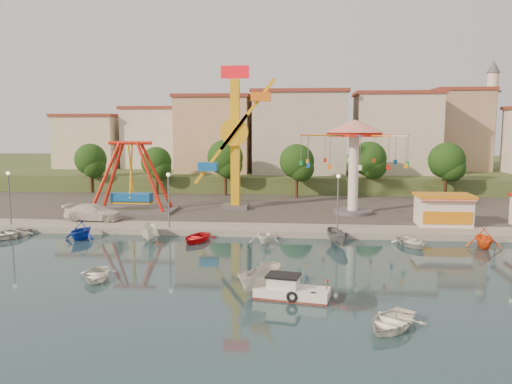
# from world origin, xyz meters

# --- Properties ---
(ground) EXTENTS (200.00, 200.00, 0.00)m
(ground) POSITION_xyz_m (0.00, 0.00, 0.00)
(ground) COLOR #15313B
(ground) RESTS_ON ground
(quay_deck) EXTENTS (200.00, 100.00, 0.60)m
(quay_deck) POSITION_xyz_m (0.00, 62.00, 0.30)
(quay_deck) COLOR #9E998E
(quay_deck) RESTS_ON ground
(asphalt_pad) EXTENTS (90.00, 28.00, 0.01)m
(asphalt_pad) POSITION_xyz_m (0.00, 30.00, 0.60)
(asphalt_pad) COLOR #4C4944
(asphalt_pad) RESTS_ON quay_deck
(hill_terrace) EXTENTS (200.00, 60.00, 3.00)m
(hill_terrace) POSITION_xyz_m (0.00, 67.00, 1.50)
(hill_terrace) COLOR #384C26
(hill_terrace) RESTS_ON ground
(pirate_ship_ride) EXTENTS (10.00, 5.00, 8.00)m
(pirate_ship_ride) POSITION_xyz_m (-14.66, 21.71, 4.39)
(pirate_ship_ride) COLOR #59595E
(pirate_ship_ride) RESTS_ON quay_deck
(kamikaze_tower) EXTENTS (6.40, 3.10, 16.50)m
(kamikaze_tower) POSITION_xyz_m (-2.75, 24.23, 8.50)
(kamikaze_tower) COLOR #59595E
(kamikaze_tower) RESTS_ON quay_deck
(wave_swinger) EXTENTS (11.60, 11.60, 10.40)m
(wave_swinger) POSITION_xyz_m (10.34, 22.42, 8.20)
(wave_swinger) COLOR #59595E
(wave_swinger) RESTS_ON quay_deck
(booth_left) EXTENTS (5.40, 3.78, 3.08)m
(booth_left) POSITION_xyz_m (18.51, 16.49, 2.16)
(booth_left) COLOR white
(booth_left) RESTS_ON quay_deck
(lamp_post_0) EXTENTS (0.14, 0.14, 5.00)m
(lamp_post_0) POSITION_xyz_m (-24.00, 13.00, 3.10)
(lamp_post_0) COLOR #59595E
(lamp_post_0) RESTS_ON quay_deck
(lamp_post_1) EXTENTS (0.14, 0.14, 5.00)m
(lamp_post_1) POSITION_xyz_m (-8.00, 13.00, 3.10)
(lamp_post_1) COLOR #59595E
(lamp_post_1) RESTS_ON quay_deck
(lamp_post_2) EXTENTS (0.14, 0.14, 5.00)m
(lamp_post_2) POSITION_xyz_m (8.00, 13.00, 3.10)
(lamp_post_2) COLOR #59595E
(lamp_post_2) RESTS_ON quay_deck
(tree_0) EXTENTS (4.60, 4.60, 7.19)m
(tree_0) POSITION_xyz_m (-26.00, 36.98, 5.47)
(tree_0) COLOR #382314
(tree_0) RESTS_ON quay_deck
(tree_1) EXTENTS (4.35, 4.35, 6.80)m
(tree_1) POSITION_xyz_m (-16.00, 36.24, 5.20)
(tree_1) COLOR #382314
(tree_1) RESTS_ON quay_deck
(tree_2) EXTENTS (5.02, 5.02, 7.85)m
(tree_2) POSITION_xyz_m (-6.00, 35.81, 5.92)
(tree_2) COLOR #382314
(tree_2) RESTS_ON quay_deck
(tree_3) EXTENTS (4.68, 4.68, 7.32)m
(tree_3) POSITION_xyz_m (4.00, 34.36, 5.55)
(tree_3) COLOR #382314
(tree_3) RESTS_ON quay_deck
(tree_4) EXTENTS (4.86, 4.86, 7.60)m
(tree_4) POSITION_xyz_m (14.00, 37.35, 5.75)
(tree_4) COLOR #382314
(tree_4) RESTS_ON quay_deck
(tree_5) EXTENTS (4.83, 4.83, 7.54)m
(tree_5) POSITION_xyz_m (24.00, 35.54, 5.71)
(tree_5) COLOR #382314
(tree_5) RESTS_ON quay_deck
(building_0) EXTENTS (9.26, 9.53, 11.87)m
(building_0) POSITION_xyz_m (-33.37, 46.06, 8.93)
(building_0) COLOR beige
(building_0) RESTS_ON hill_terrace
(building_1) EXTENTS (12.33, 9.01, 8.63)m
(building_1) POSITION_xyz_m (-21.33, 51.38, 7.32)
(building_1) COLOR silver
(building_1) RESTS_ON hill_terrace
(building_2) EXTENTS (11.95, 9.28, 11.23)m
(building_2) POSITION_xyz_m (-8.19, 51.96, 8.62)
(building_2) COLOR tan
(building_2) RESTS_ON hill_terrace
(building_3) EXTENTS (12.59, 10.50, 9.20)m
(building_3) POSITION_xyz_m (5.60, 48.80, 7.60)
(building_3) COLOR beige
(building_3) RESTS_ON hill_terrace
(building_4) EXTENTS (10.75, 9.23, 9.24)m
(building_4) POSITION_xyz_m (19.07, 52.20, 7.62)
(building_4) COLOR beige
(building_4) RESTS_ON hill_terrace
(building_5) EXTENTS (12.77, 10.96, 11.21)m
(building_5) POSITION_xyz_m (32.37, 50.33, 8.61)
(building_5) COLOR tan
(building_5) RESTS_ON hill_terrace
(minaret) EXTENTS (2.80, 2.80, 18.00)m
(minaret) POSITION_xyz_m (36.00, 54.00, 12.55)
(minaret) COLOR silver
(minaret) RESTS_ON hill_terrace
(cabin_motorboat) EXTENTS (4.67, 2.48, 1.56)m
(cabin_motorboat) POSITION_xyz_m (3.99, -4.30, 0.42)
(cabin_motorboat) COLOR white
(cabin_motorboat) RESTS_ON ground
(rowboat_a) EXTENTS (3.26, 3.98, 0.72)m
(rowboat_a) POSITION_xyz_m (-9.09, -1.78, 0.36)
(rowboat_a) COLOR white
(rowboat_a) RESTS_ON ground
(rowboat_b) EXTENTS (4.45, 4.73, 0.80)m
(rowboat_b) POSITION_xyz_m (9.22, -8.38, 0.40)
(rowboat_b) COLOR white
(rowboat_b) RESTS_ON ground
(skiff) EXTENTS (3.37, 4.49, 1.63)m
(skiff) POSITION_xyz_m (2.11, -3.30, 0.82)
(skiff) COLOR silver
(skiff) RESTS_ON ground
(van) EXTENTS (5.93, 2.56, 1.70)m
(van) POSITION_xyz_m (-16.75, 15.84, 1.45)
(van) COLOR silver
(van) RESTS_ON quay_deck
(moored_boat_0) EXTENTS (3.90, 4.79, 0.87)m
(moored_boat_0) POSITION_xyz_m (-22.29, 9.80, 0.44)
(moored_boat_0) COLOR beige
(moored_boat_0) RESTS_ON ground
(moored_boat_1) EXTENTS (3.31, 3.69, 1.74)m
(moored_boat_1) POSITION_xyz_m (-15.39, 9.80, 0.87)
(moored_boat_1) COLOR #1536B7
(moored_boat_1) RESTS_ON ground
(moored_boat_2) EXTENTS (2.41, 4.08, 1.48)m
(moored_boat_2) POSITION_xyz_m (-9.00, 9.80, 0.74)
(moored_boat_2) COLOR white
(moored_boat_2) RESTS_ON ground
(moored_boat_3) EXTENTS (3.54, 4.30, 0.78)m
(moored_boat_3) POSITION_xyz_m (-4.72, 9.80, 0.39)
(moored_boat_3) COLOR red
(moored_boat_3) RESTS_ON ground
(moored_boat_4) EXTENTS (2.66, 3.08, 1.62)m
(moored_boat_4) POSITION_xyz_m (1.41, 9.80, 0.81)
(moored_boat_4) COLOR white
(moored_boat_4) RESTS_ON ground
(moored_boat_5) EXTENTS (2.32, 3.85, 1.39)m
(moored_boat_5) POSITION_xyz_m (7.82, 9.80, 0.70)
(moored_boat_5) COLOR slate
(moored_boat_5) RESTS_ON ground
(moored_boat_6) EXTENTS (3.59, 4.27, 0.76)m
(moored_boat_6) POSITION_xyz_m (14.13, 9.80, 0.38)
(moored_boat_6) COLOR white
(moored_boat_6) RESTS_ON ground
(moored_boat_7) EXTENTS (3.37, 3.75, 1.76)m
(moored_boat_7) POSITION_xyz_m (20.08, 9.80, 0.88)
(moored_boat_7) COLOR #FE5B16
(moored_boat_7) RESTS_ON ground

